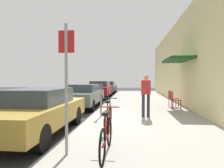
% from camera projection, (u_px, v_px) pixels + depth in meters
% --- Properties ---
extents(ground_plane, '(60.00, 60.00, 0.00)m').
position_uv_depth(ground_plane, '(85.00, 124.00, 7.25)').
color(ground_plane, '#2D2D30').
extents(sidewalk_slab, '(4.50, 32.00, 0.12)m').
position_uv_depth(sidewalk_slab, '(144.00, 114.00, 9.01)').
color(sidewalk_slab, '#9E9B93').
rests_on(sidewalk_slab, ground_plane).
extents(building_facade, '(1.40, 32.00, 5.29)m').
position_uv_depth(building_facade, '(200.00, 56.00, 8.71)').
color(building_facade, beige).
rests_on(building_facade, ground_plane).
extents(parked_car_0, '(1.80, 4.40, 1.34)m').
position_uv_depth(parked_car_0, '(37.00, 110.00, 5.87)').
color(parked_car_0, '#A58433').
rests_on(parked_car_0, ground_plane).
extents(parked_car_1, '(1.80, 4.40, 1.32)m').
position_uv_depth(parked_car_1, '(83.00, 95.00, 11.32)').
color(parked_car_1, '#47514C').
rests_on(parked_car_1, ground_plane).
extents(parked_car_2, '(1.80, 4.40, 1.44)m').
position_uv_depth(parked_car_2, '(100.00, 89.00, 17.26)').
color(parked_car_2, maroon).
rests_on(parked_car_2, ground_plane).
extents(parked_car_3, '(1.80, 4.40, 1.36)m').
position_uv_depth(parked_car_3, '(107.00, 87.00, 22.46)').
color(parked_car_3, '#47514C').
rests_on(parked_car_3, ground_plane).
extents(parking_meter, '(0.12, 0.10, 1.32)m').
position_uv_depth(parking_meter, '(101.00, 97.00, 7.97)').
color(parking_meter, slate).
rests_on(parking_meter, sidewalk_slab).
extents(street_sign, '(0.32, 0.06, 2.60)m').
position_uv_depth(street_sign, '(66.00, 79.00, 3.93)').
color(street_sign, gray).
rests_on(street_sign, sidewalk_slab).
extents(bicycle_0, '(0.46, 1.71, 0.90)m').
position_uv_depth(bicycle_0, '(106.00, 137.00, 3.96)').
color(bicycle_0, black).
rests_on(bicycle_0, sidewalk_slab).
extents(bicycle_1, '(0.46, 1.71, 0.90)m').
position_uv_depth(bicycle_1, '(108.00, 117.00, 5.94)').
color(bicycle_1, black).
rests_on(bicycle_1, sidewalk_slab).
extents(cafe_chair_0, '(0.53, 0.53, 0.87)m').
position_uv_depth(cafe_chair_0, '(175.00, 99.00, 9.97)').
color(cafe_chair_0, maroon).
rests_on(cafe_chair_0, sidewalk_slab).
extents(cafe_chair_1, '(0.50, 0.50, 0.87)m').
position_uv_depth(cafe_chair_1, '(172.00, 98.00, 10.71)').
color(cafe_chair_1, maroon).
rests_on(cafe_chair_1, sidewalk_slab).
extents(pedestrian_standing, '(0.36, 0.22, 1.70)m').
position_uv_depth(pedestrian_standing, '(146.00, 92.00, 7.91)').
color(pedestrian_standing, '#232838').
rests_on(pedestrian_standing, sidewalk_slab).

